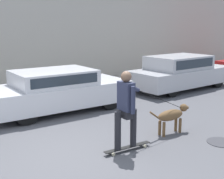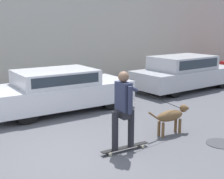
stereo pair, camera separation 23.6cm
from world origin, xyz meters
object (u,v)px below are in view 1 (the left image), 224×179
at_px(parked_car_1, 58,90).
at_px(parked_car_2, 180,73).
at_px(dog, 172,115).
at_px(skateboarder, 126,106).

xyz_separation_m(parked_car_1, parked_car_2, (5.45, -0.00, 0.04)).
xyz_separation_m(parked_car_1, dog, (1.25, -3.45, -0.18)).
relative_size(dog, skateboarder, 0.50).
relative_size(parked_car_1, parked_car_2, 0.95).
relative_size(parked_car_2, dog, 3.72).
distance_m(parked_car_1, skateboarder, 3.66).
bearing_deg(skateboarder, dog, 10.53).
height_order(dog, skateboarder, skateboarder).
distance_m(parked_car_1, dog, 3.67).
bearing_deg(dog, skateboarder, -170.72).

